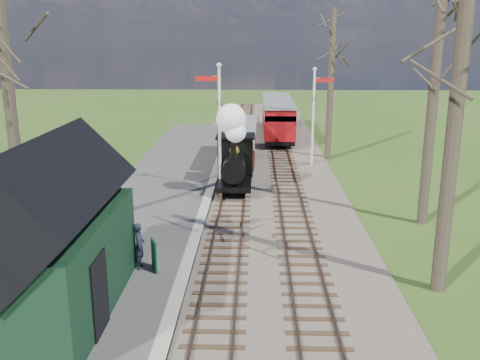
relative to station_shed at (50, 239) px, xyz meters
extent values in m
ellipsoid|color=#385B23|center=(-20.70, 56.00, -17.03)|extent=(57.60, 36.00, 16.20)
ellipsoid|color=#385B23|center=(14.30, 61.00, -20.31)|extent=(70.40, 44.00, 19.80)
ellipsoid|color=#385B23|center=(-3.70, 66.00, -18.67)|extent=(64.00, 40.00, 18.00)
cube|color=brown|center=(5.60, 18.00, -2.22)|extent=(8.00, 60.00, 0.10)
cube|color=brown|center=(3.80, 18.00, -2.13)|extent=(0.07, 60.00, 0.12)
cube|color=brown|center=(4.80, 18.00, -2.13)|extent=(0.07, 60.00, 0.12)
cube|color=#38281C|center=(4.30, 18.00, -2.17)|extent=(1.60, 60.00, 0.09)
cube|color=brown|center=(6.40, 18.00, -2.13)|extent=(0.07, 60.00, 0.12)
cube|color=brown|center=(7.40, 18.00, -2.13)|extent=(0.07, 60.00, 0.12)
cube|color=#38281C|center=(6.90, 18.00, -2.17)|extent=(1.60, 60.00, 0.09)
cube|color=#474442|center=(0.80, 10.00, -2.17)|extent=(5.00, 44.00, 0.20)
cube|color=#B2AD9E|center=(3.10, 10.00, -2.16)|extent=(0.40, 44.00, 0.21)
cube|color=black|center=(0.00, 0.00, -0.77)|extent=(3.00, 6.00, 2.60)
cube|color=black|center=(0.00, 0.00, 1.08)|extent=(3.25, 6.30, 3.25)
cube|color=black|center=(1.52, -1.00, -1.07)|extent=(0.06, 1.20, 2.00)
cylinder|color=silver|center=(3.60, 12.00, 0.73)|extent=(0.14, 0.14, 6.00)
sphere|color=silver|center=(3.60, 12.00, 3.83)|extent=(0.24, 0.24, 0.24)
cube|color=#B7140F|center=(3.05, 12.00, 3.23)|extent=(1.10, 0.08, 0.22)
cube|color=black|center=(3.60, 12.00, 2.13)|extent=(0.18, 0.06, 0.30)
cylinder|color=silver|center=(8.60, 18.00, 0.48)|extent=(0.14, 0.14, 5.50)
sphere|color=silver|center=(8.60, 18.00, 3.33)|extent=(0.24, 0.24, 0.24)
cube|color=#B7140F|center=(9.15, 18.00, 2.73)|extent=(1.10, 0.08, 0.22)
cube|color=black|center=(8.60, 18.00, 1.63)|extent=(0.18, 0.06, 0.30)
cylinder|color=#382D23|center=(-3.00, 5.00, 3.23)|extent=(0.41, 0.41, 11.00)
cylinder|color=#382D23|center=(10.80, 2.00, 3.73)|extent=(0.42, 0.42, 12.00)
cylinder|color=#382D23|center=(12.10, 8.00, 2.73)|extent=(0.40, 0.40, 10.00)
cylinder|color=#382D23|center=(9.80, 20.00, 2.23)|extent=(0.39, 0.39, 9.00)
cube|color=slate|center=(4.60, 32.00, -1.52)|extent=(12.60, 0.02, 0.01)
cube|color=slate|center=(4.60, 32.00, -1.82)|extent=(12.60, 0.02, 0.02)
cylinder|color=slate|center=(4.60, 32.00, -1.77)|extent=(0.08, 0.08, 1.00)
cube|color=black|center=(4.30, 12.24, -1.64)|extent=(1.62, 3.82, 0.24)
cylinder|color=black|center=(4.30, 11.67, -0.78)|extent=(1.05, 2.48, 1.05)
cube|color=black|center=(4.30, 13.39, -0.68)|extent=(1.72, 1.53, 1.91)
cylinder|color=black|center=(4.30, 10.71, 0.08)|extent=(0.27, 0.27, 0.76)
sphere|color=#B98436|center=(4.30, 11.96, -0.11)|extent=(0.50, 0.50, 0.50)
sphere|color=white|center=(4.40, 10.71, 0.99)|extent=(0.95, 0.95, 0.95)
sphere|color=white|center=(4.20, 10.81, 1.56)|extent=(1.34, 1.34, 1.34)
cylinder|color=black|center=(3.80, 11.10, -1.76)|extent=(0.10, 0.61, 0.61)
cylinder|color=black|center=(4.80, 11.10, -1.76)|extent=(0.10, 0.61, 0.61)
cube|color=black|center=(4.30, 18.24, -1.73)|extent=(1.81, 6.68, 0.29)
cube|color=maroon|center=(4.30, 18.24, -1.16)|extent=(1.91, 6.68, 0.86)
cube|color=beige|center=(4.30, 18.24, -0.30)|extent=(1.91, 6.68, 0.86)
cube|color=slate|center=(4.30, 18.24, 0.18)|extent=(2.01, 6.87, 0.11)
cube|color=black|center=(6.90, 24.58, -1.70)|extent=(1.99, 5.23, 0.31)
cube|color=maroon|center=(6.90, 24.58, -1.07)|extent=(2.09, 5.23, 0.94)
cube|color=beige|center=(6.90, 24.58, -0.13)|extent=(2.09, 5.23, 0.94)
cube|color=slate|center=(6.90, 24.58, 0.39)|extent=(2.20, 5.44, 0.13)
cube|color=black|center=(6.90, 30.08, -1.70)|extent=(1.99, 5.23, 0.31)
cube|color=maroon|center=(6.90, 30.08, -1.07)|extent=(2.09, 5.23, 0.94)
cube|color=beige|center=(6.90, 30.08, -0.13)|extent=(2.09, 5.23, 0.94)
cube|color=slate|center=(6.90, 30.08, 0.39)|extent=(2.20, 5.44, 0.13)
cube|color=#0D4029|center=(2.15, 2.69, -1.58)|extent=(0.32, 0.65, 0.98)
cube|color=silver|center=(2.20, 2.71, -1.58)|extent=(0.24, 0.54, 0.80)
cube|color=#463119|center=(1.13, -0.43, -1.83)|extent=(0.43, 1.44, 0.06)
cube|color=#463119|center=(0.94, -0.43, -1.55)|extent=(0.07, 1.44, 0.62)
cube|color=#463119|center=(1.28, -1.05, -1.97)|extent=(0.06, 0.06, 0.21)
cube|color=#463119|center=(0.98, 0.18, -1.97)|extent=(0.06, 0.06, 0.21)
imported|color=#1B2032|center=(1.66, 2.84, -1.32)|extent=(0.42, 0.59, 1.50)
camera|label=1|loc=(5.33, -12.82, 5.02)|focal=40.00mm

